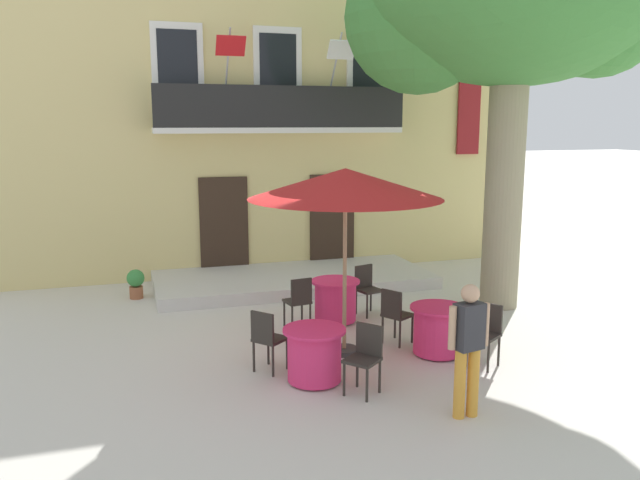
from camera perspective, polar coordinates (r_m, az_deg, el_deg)
ground_plane at (r=10.34m, az=-0.31°, el=-9.30°), size 120.00×120.00×0.00m
building_facade at (r=16.66m, az=-5.44°, el=11.31°), size 13.00×5.09×7.50m
entrance_step_platform at (r=13.90m, az=-2.41°, el=-3.57°), size 5.93×2.54×0.25m
plane_tree at (r=12.55m, az=16.59°, el=19.89°), size 5.64×4.95×7.45m
cafe_table_near_tree at (r=9.93m, az=10.55°, el=-7.94°), size 0.86×0.86×0.76m
cafe_chair_near_tree_0 at (r=9.62m, az=14.71°, el=-7.86°), size 0.55×0.55×0.91m
cafe_chair_near_tree_1 at (r=10.22m, az=6.76°, el=-6.49°), size 0.55×0.55×0.91m
cafe_table_middle at (r=11.33m, az=1.39°, el=-5.44°), size 0.86×0.86×0.76m
cafe_chair_middle_0 at (r=10.90m, az=-1.91°, el=-5.34°), size 0.46×0.46×0.91m
cafe_chair_middle_1 at (r=11.77m, az=4.23°, el=-4.16°), size 0.49×0.49×0.91m
cafe_table_front at (r=8.78m, az=-0.51°, el=-10.26°), size 0.86×0.86×0.76m
cafe_chair_front_0 at (r=8.42m, az=4.08°, el=-10.21°), size 0.56×0.56×0.91m
cafe_chair_front_1 at (r=9.08m, az=-4.79°, el=-8.65°), size 0.56×0.56×0.91m
cafe_umbrella at (r=9.36m, az=2.30°, el=5.02°), size 2.90×2.90×2.85m
ground_planter_left at (r=13.34m, az=-16.24°, el=-3.68°), size 0.35×0.35×0.60m
pedestrian_near_entrance at (r=7.81m, az=13.19°, el=-9.01°), size 0.53×0.29×1.65m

